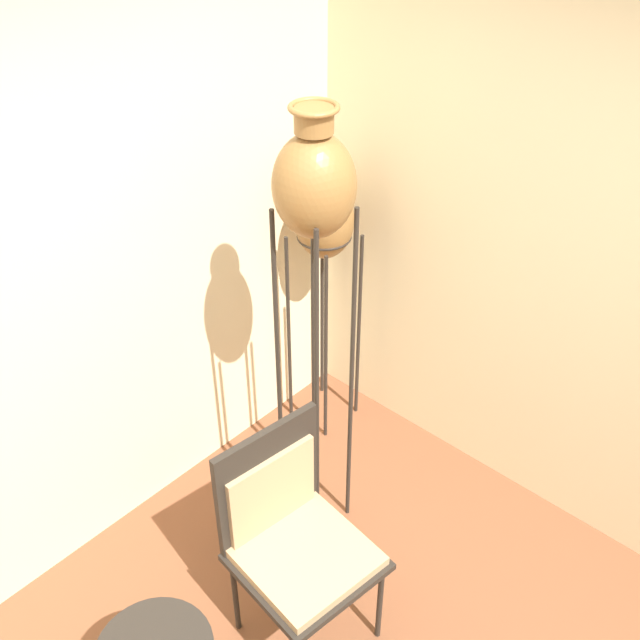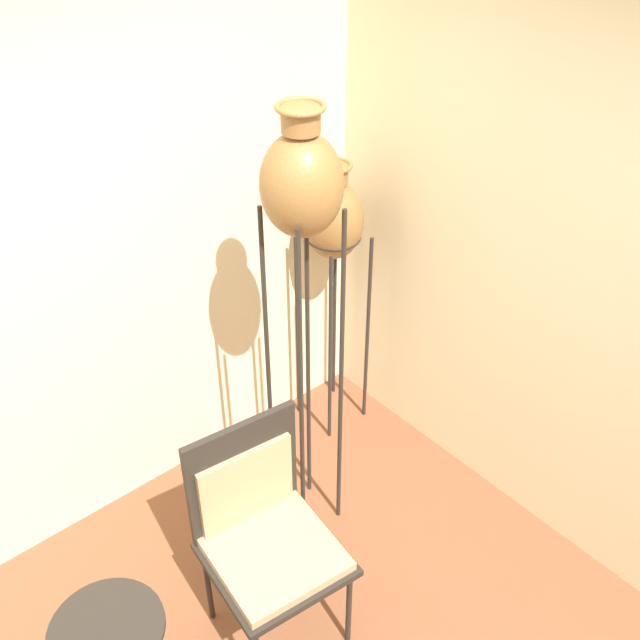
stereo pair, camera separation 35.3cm
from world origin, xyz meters
The scene contains 4 objects.
wall_back centered at (0.00, 1.75, 1.35)m, with size 7.45×0.06×2.70m.
vase_stand_tall centered at (0.87, 1.02, 1.76)m, with size 0.31×0.31×2.11m.
vase_stand_medium centered at (1.45, 1.50, 1.24)m, with size 0.30×0.30×1.56m.
chair centered at (0.38, 0.70, 0.58)m, with size 0.57×0.56×1.02m.
Camera 2 is at (-0.71, -0.91, 3.00)m, focal length 42.00 mm.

